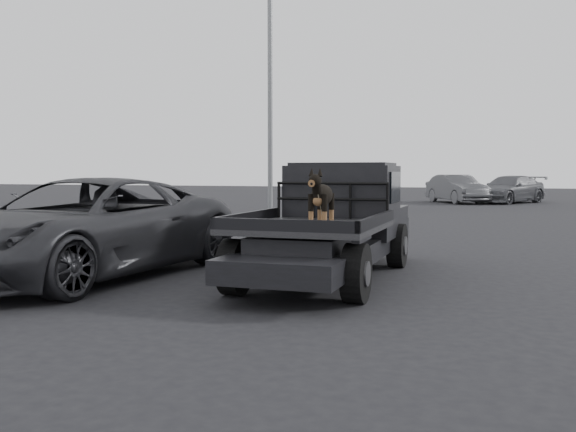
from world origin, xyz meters
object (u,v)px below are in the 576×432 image
(flatbed_ute, at_px, (328,249))
(distant_car_b, at_px, (509,189))
(distant_car_a, at_px, (457,189))
(parked_suv, at_px, (85,227))
(dog, at_px, (322,200))

(flatbed_ute, xyz_separation_m, distant_car_b, (2.74, 25.93, 0.25))
(distant_car_a, bearing_deg, flatbed_ute, -121.15)
(flatbed_ute, relative_size, distant_car_b, 1.10)
(distant_car_a, xyz_separation_m, distant_car_b, (2.60, 0.82, -0.03))
(distant_car_b, bearing_deg, parked_suv, -73.24)
(dog, xyz_separation_m, distant_car_a, (-0.18, 26.61, -0.55))
(dog, relative_size, distant_car_a, 0.16)
(parked_suv, height_order, distant_car_b, parked_suv)
(distant_car_a, bearing_deg, distant_car_b, -13.25)
(flatbed_ute, height_order, distant_car_a, distant_car_a)
(flatbed_ute, distance_m, distant_car_a, 25.11)
(dog, height_order, distant_car_a, dog)
(parked_suv, xyz_separation_m, distant_car_a, (3.81, 26.18, -0.04))
(parked_suv, xyz_separation_m, distant_car_b, (6.40, 27.00, -0.07))
(distant_car_a, bearing_deg, parked_suv, -129.10)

